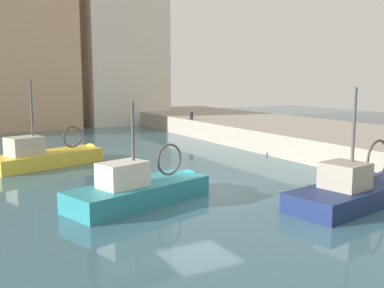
# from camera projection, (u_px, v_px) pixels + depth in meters

# --- Properties ---
(water_surface) EXTENTS (80.00, 80.00, 0.00)m
(water_surface) POSITION_uv_depth(u_px,v_px,m) (199.00, 191.00, 16.03)
(water_surface) COLOR #386070
(water_surface) RESTS_ON ground
(fishing_boat_yellow) EXTENTS (6.20, 3.58, 4.82)m
(fishing_boat_yellow) POSITION_uv_depth(u_px,v_px,m) (53.00, 162.00, 21.01)
(fishing_boat_yellow) COLOR gold
(fishing_boat_yellow) RESTS_ON ground
(fishing_boat_navy) EXTENTS (6.06, 2.72, 4.61)m
(fishing_boat_navy) POSITION_uv_depth(u_px,v_px,m) (360.00, 199.00, 14.56)
(fishing_boat_navy) COLOR navy
(fishing_boat_navy) RESTS_ON ground
(fishing_boat_teal) EXTENTS (5.92, 3.26, 4.12)m
(fishing_boat_teal) POSITION_uv_depth(u_px,v_px,m) (147.00, 198.00, 14.70)
(fishing_boat_teal) COLOR teal
(fishing_boat_teal) RESTS_ON ground
(mooring_bollard_north) EXTENTS (0.28, 0.28, 0.55)m
(mooring_bollard_north) POSITION_uv_depth(u_px,v_px,m) (191.00, 116.00, 31.46)
(mooring_bollard_north) COLOR #2D2D33
(mooring_bollard_north) RESTS_ON quay_wall
(waterfront_building_west_mid) EXTENTS (10.26, 6.58, 16.37)m
(waterfront_building_west_mid) POSITION_uv_depth(u_px,v_px,m) (8.00, 27.00, 35.51)
(waterfront_building_west_mid) COLOR tan
(waterfront_building_west_mid) RESTS_ON ground
(waterfront_building_central) EXTENTS (7.43, 7.09, 14.97)m
(waterfront_building_central) POSITION_uv_depth(u_px,v_px,m) (119.00, 41.00, 40.63)
(waterfront_building_central) COLOR silver
(waterfront_building_central) RESTS_ON ground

